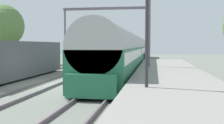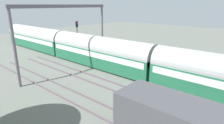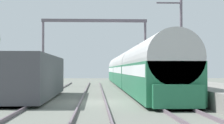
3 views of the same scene
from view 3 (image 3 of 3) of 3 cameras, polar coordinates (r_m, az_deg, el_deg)
ground at (r=21.87m, az=-2.97°, el=-6.30°), size 120.00×120.00×0.00m
track_far_west at (r=22.24m, az=-13.29°, el=-5.97°), size 1.52×60.00×0.16m
track_west at (r=21.86m, az=-2.97°, el=-6.09°), size 1.52×60.00×0.16m
track_east at (r=22.19m, az=7.38°, el=-6.01°), size 1.52×60.00×0.16m
platform at (r=25.01m, az=15.25°, el=-4.58°), size 4.40×28.00×0.90m
passenger_train at (r=41.45m, az=2.72°, el=-1.15°), size 2.93×49.20×3.82m
freight_car at (r=24.81m, az=-12.12°, el=-2.26°), size 2.80×13.00×2.70m
person_crossing at (r=39.40m, az=5.49°, el=-2.51°), size 0.43×0.46×1.73m
railway_signal_far at (r=48.37m, az=4.25°, el=0.56°), size 0.36×0.30×5.36m
catenary_gantry at (r=42.79m, az=-2.75°, el=3.74°), size 12.33×0.28×7.86m
catenary_pole_east_mid at (r=27.04m, az=10.65°, el=3.50°), size 1.90×0.20×8.00m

